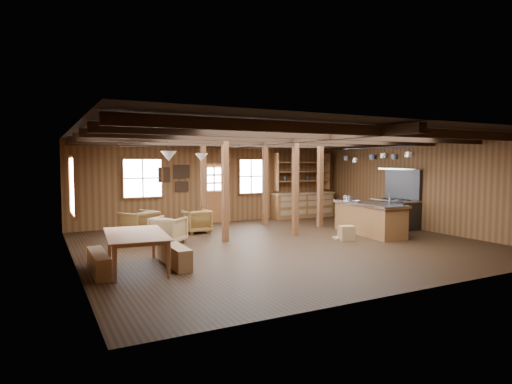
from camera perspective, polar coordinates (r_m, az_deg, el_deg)
room at (r=11.01m, az=3.69°, el=0.27°), size 10.04×9.04×2.84m
ceiling_joists at (r=11.16m, az=3.25°, el=6.90°), size 9.80×8.82×0.18m
timber_posts at (r=13.07m, az=0.94°, el=0.87°), size 3.95×2.35×2.80m
back_door at (r=15.03m, az=-5.10°, el=-0.73°), size 1.02×0.08×2.15m
window_back_left at (r=14.22m, az=-14.88°, el=1.79°), size 1.32×0.06×1.32m
window_back_right at (r=15.54m, az=-0.69°, el=2.10°), size 1.02×0.06×1.32m
window_left at (r=9.95m, az=-23.23°, el=0.71°), size 0.14×1.24×1.32m
notice_boards at (r=14.49m, az=-10.62°, el=2.05°), size 1.08×0.03×0.90m
back_counter at (r=16.43m, az=6.28°, el=-1.31°), size 2.55×0.60×2.45m
pendant_lamps at (r=10.96m, az=-9.21°, el=4.67°), size 1.86×2.36×0.66m
pot_rack at (r=13.20m, az=16.12°, el=4.64°), size 0.45×3.00×0.46m
kitchen_island at (r=12.96m, az=14.84°, el=-3.39°), size 1.10×2.57×1.20m
step_stool at (r=11.89m, az=11.97°, el=-5.37°), size 0.50×0.40×0.39m
commercial_range at (r=14.51m, az=18.17°, el=-2.09°), size 0.80×1.56×1.92m
dining_table at (r=8.85m, az=-15.40°, el=-7.60°), size 1.32×2.13×0.71m
bench_wall at (r=8.76m, az=-20.25°, el=-8.86°), size 0.27×1.46×0.40m
bench_aisle at (r=9.05m, az=-10.88°, el=-8.18°), size 0.29×1.57×0.43m
armchair_a at (r=12.19m, az=-15.36°, el=-4.26°), size 1.15×1.16×0.79m
armchair_b at (r=12.97m, az=-7.91°, el=-3.88°), size 0.77×0.79×0.69m
armchair_c at (r=11.36m, az=-11.61°, el=-5.00°), size 1.08×1.08×0.71m
counter_pot at (r=13.40m, az=12.14°, el=-0.75°), size 0.29×0.29×0.17m
bowl at (r=12.84m, az=13.18°, el=-1.23°), size 0.26×0.26×0.06m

